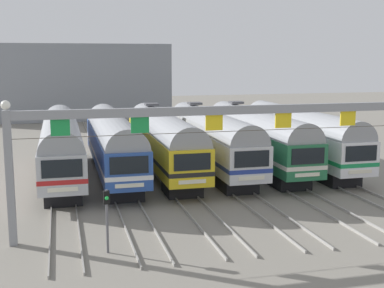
{
  "coord_description": "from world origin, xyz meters",
  "views": [
    {
      "loc": [
        -9.52,
        -38.78,
        8.93
      ],
      "look_at": [
        -0.05,
        -1.68,
        2.53
      ],
      "focal_mm": 48.76,
      "sensor_mm": 36.0,
      "label": 1
    }
  ],
  "objects_px": {
    "commuter_train_stainless": "(61,143)",
    "commuter_train_green": "(256,136)",
    "commuter_train_yellow": "(163,139)",
    "catenary_gantry": "(249,127)",
    "commuter_train_blue": "(113,141)",
    "commuter_train_silver": "(211,138)",
    "commuter_train_white": "(300,134)",
    "yard_signal_mast": "(107,209)"
  },
  "relations": [
    {
      "from": "catenary_gantry",
      "to": "commuter_train_stainless",
      "type": "bearing_deg",
      "value": 125.23
    },
    {
      "from": "commuter_train_yellow",
      "to": "catenary_gantry",
      "type": "relative_size",
      "value": 0.74
    },
    {
      "from": "commuter_train_blue",
      "to": "commuter_train_white",
      "type": "xyz_separation_m",
      "value": [
        15.25,
        0.0,
        0.0
      ]
    },
    {
      "from": "commuter_train_blue",
      "to": "yard_signal_mast",
      "type": "bearing_deg",
      "value": -96.95
    },
    {
      "from": "commuter_train_green",
      "to": "commuter_train_white",
      "type": "bearing_deg",
      "value": -0.07
    },
    {
      "from": "commuter_train_blue",
      "to": "commuter_train_silver",
      "type": "height_order",
      "value": "commuter_train_silver"
    },
    {
      "from": "commuter_train_stainless",
      "to": "commuter_train_silver",
      "type": "bearing_deg",
      "value": 0.02
    },
    {
      "from": "commuter_train_blue",
      "to": "commuter_train_green",
      "type": "xyz_separation_m",
      "value": [
        11.44,
        0.0,
        0.0
      ]
    },
    {
      "from": "commuter_train_stainless",
      "to": "catenary_gantry",
      "type": "relative_size",
      "value": 0.74
    },
    {
      "from": "commuter_train_stainless",
      "to": "commuter_train_silver",
      "type": "distance_m",
      "value": 11.44
    },
    {
      "from": "commuter_train_blue",
      "to": "commuter_train_silver",
      "type": "distance_m",
      "value": 7.62
    },
    {
      "from": "commuter_train_silver",
      "to": "catenary_gantry",
      "type": "xyz_separation_m",
      "value": [
        -1.91,
        -13.5,
        2.63
      ]
    },
    {
      "from": "commuter_train_stainless",
      "to": "commuter_train_white",
      "type": "relative_size",
      "value": 1.0
    },
    {
      "from": "commuter_train_white",
      "to": "commuter_train_yellow",
      "type": "bearing_deg",
      "value": 179.98
    },
    {
      "from": "commuter_train_blue",
      "to": "catenary_gantry",
      "type": "distance_m",
      "value": 14.89
    },
    {
      "from": "commuter_train_stainless",
      "to": "catenary_gantry",
      "type": "bearing_deg",
      "value": -54.77
    },
    {
      "from": "commuter_train_blue",
      "to": "yard_signal_mast",
      "type": "height_order",
      "value": "commuter_train_blue"
    },
    {
      "from": "commuter_train_yellow",
      "to": "catenary_gantry",
      "type": "distance_m",
      "value": 13.88
    },
    {
      "from": "commuter_train_yellow",
      "to": "yard_signal_mast",
      "type": "height_order",
      "value": "commuter_train_yellow"
    },
    {
      "from": "commuter_train_yellow",
      "to": "commuter_train_green",
      "type": "height_order",
      "value": "same"
    },
    {
      "from": "commuter_train_green",
      "to": "commuter_train_blue",
      "type": "bearing_deg",
      "value": -179.98
    },
    {
      "from": "commuter_train_stainless",
      "to": "commuter_train_green",
      "type": "distance_m",
      "value": 15.25
    },
    {
      "from": "yard_signal_mast",
      "to": "commuter_train_yellow",
      "type": "bearing_deg",
      "value": 69.91
    },
    {
      "from": "commuter_train_silver",
      "to": "catenary_gantry",
      "type": "relative_size",
      "value": 0.74
    },
    {
      "from": "commuter_train_yellow",
      "to": "commuter_train_green",
      "type": "relative_size",
      "value": 1.0
    },
    {
      "from": "catenary_gantry",
      "to": "commuter_train_yellow",
      "type": "bearing_deg",
      "value": 98.04
    },
    {
      "from": "commuter_train_yellow",
      "to": "yard_signal_mast",
      "type": "xyz_separation_m",
      "value": [
        -5.72,
        -15.63,
        -0.6
      ]
    },
    {
      "from": "commuter_train_silver",
      "to": "commuter_train_stainless",
      "type": "bearing_deg",
      "value": -179.98
    },
    {
      "from": "commuter_train_yellow",
      "to": "commuter_train_white",
      "type": "xyz_separation_m",
      "value": [
        11.44,
        -0.0,
        -0.0
      ]
    },
    {
      "from": "commuter_train_stainless",
      "to": "commuter_train_silver",
      "type": "xyz_separation_m",
      "value": [
        11.44,
        0.0,
        0.0
      ]
    },
    {
      "from": "commuter_train_white",
      "to": "commuter_train_green",
      "type": "bearing_deg",
      "value": 179.93
    },
    {
      "from": "commuter_train_silver",
      "to": "catenary_gantry",
      "type": "bearing_deg",
      "value": -98.04
    },
    {
      "from": "catenary_gantry",
      "to": "commuter_train_white",
      "type": "bearing_deg",
      "value": 54.77
    },
    {
      "from": "commuter_train_stainless",
      "to": "catenary_gantry",
      "type": "height_order",
      "value": "catenary_gantry"
    },
    {
      "from": "commuter_train_green",
      "to": "catenary_gantry",
      "type": "relative_size",
      "value": 0.74
    },
    {
      "from": "commuter_train_silver",
      "to": "yard_signal_mast",
      "type": "bearing_deg",
      "value": -121.37
    },
    {
      "from": "commuter_train_yellow",
      "to": "commuter_train_silver",
      "type": "height_order",
      "value": "same"
    },
    {
      "from": "commuter_train_yellow",
      "to": "commuter_train_white",
      "type": "relative_size",
      "value": 1.0
    },
    {
      "from": "commuter_train_silver",
      "to": "commuter_train_green",
      "type": "height_order",
      "value": "same"
    },
    {
      "from": "commuter_train_white",
      "to": "yard_signal_mast",
      "type": "bearing_deg",
      "value": -137.67
    },
    {
      "from": "commuter_train_yellow",
      "to": "commuter_train_stainless",
      "type": "bearing_deg",
      "value": -179.97
    },
    {
      "from": "commuter_train_blue",
      "to": "commuter_train_yellow",
      "type": "relative_size",
      "value": 1.0
    }
  ]
}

